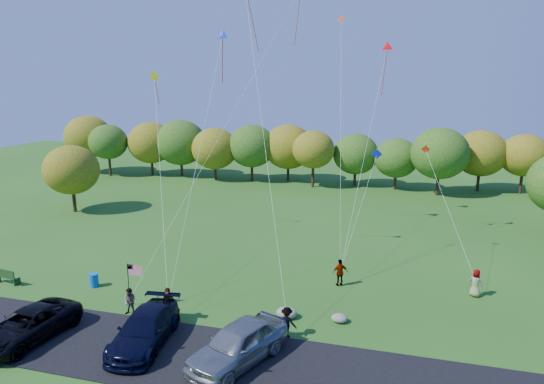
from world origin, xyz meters
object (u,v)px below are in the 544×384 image
Objects in this scene: flyer_b at (130,302)px; flyer_d at (340,273)px; flyer_a at (168,304)px; trash_barrel at (94,280)px; minivan_dark at (27,325)px; minivan_silver at (238,344)px; park_bench at (5,276)px; flyer_e at (476,283)px; minivan_navy at (145,329)px; flyer_c at (287,322)px.

flyer_b is 0.88× the size of flyer_d.
trash_barrel is (-6.88, 2.84, -0.51)m from flyer_a.
minivan_dark is 0.99× the size of minivan_silver.
flyer_e is at bearing 20.76° from park_bench.
flyer_d reaches higher than flyer_e.
minivan_dark is 3.52× the size of flyer_b.
minivan_navy is 3.24× the size of flyer_e.
flyer_a is at bearing 84.97° from minivan_navy.
minivan_silver reaches higher than flyer_e.
flyer_d reaches higher than flyer_b.
minivan_dark is at bearing 9.96° from flyer_d.
flyer_a reaches higher than trash_barrel.
flyer_b is 0.82× the size of park_bench.
park_bench is (-19.67, 1.60, -0.25)m from flyer_c.
trash_barrel is at bearing 145.45° from flyer_b.
flyer_b is 0.97× the size of flyer_c.
flyer_e is 0.90× the size of park_bench.
flyer_e is at bearing 25.01° from minivan_navy.
minivan_silver is 6.44× the size of trash_barrel.
flyer_e is at bearing 156.59° from flyer_d.
flyer_d is at bearing 42.40° from minivan_navy.
minivan_navy is 2.93× the size of park_bench.
trash_barrel is (-13.76, 2.84, -0.39)m from flyer_c.
trash_barrel is (-15.55, -4.51, -0.47)m from flyer_d.
minivan_navy is 5.13m from minivan_silver.
minivan_navy reaches higher than flyer_c.
park_bench is 2.21× the size of trash_barrel.
flyer_c is 7.57m from flyer_d.
minivan_navy is at bearing -161.01° from minivan_silver.
minivan_navy reaches higher than flyer_b.
minivan_silver is at bearing 11.55° from minivan_dark.
park_bench is at bearing 153.89° from minivan_navy.
flyer_b reaches higher than trash_barrel.
minivan_dark is at bearing -159.04° from flyer_a.
flyer_c is at bearing 24.01° from minivan_dark.
flyer_a is 11.37m from flyer_d.
flyer_c is at bearing 48.54° from flyer_d.
park_bench is at bearing -172.41° from minivan_silver.
flyer_b is 9.29m from flyer_c.
minivan_dark is 5.34m from flyer_b.
minivan_silver reaches higher than minivan_navy.
park_bench is at bearing 169.13° from flyer_b.
park_bench is (-6.82, 5.57, -0.27)m from minivan_dark.
minivan_silver is at bearing -25.90° from trash_barrel.
trash_barrel is (-4.47, 2.84, -0.36)m from flyer_b.
flyer_d reaches higher than trash_barrel.
flyer_a is at bearing 40.43° from minivan_dark.
park_bench is at bearing -168.14° from trash_barrel.
flyer_e is 1.99× the size of trash_barrel.
flyer_d is 2.06× the size of trash_barrel.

